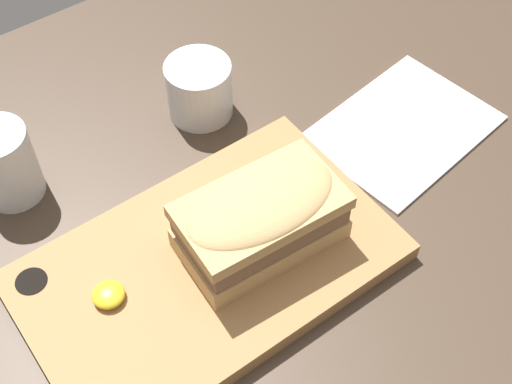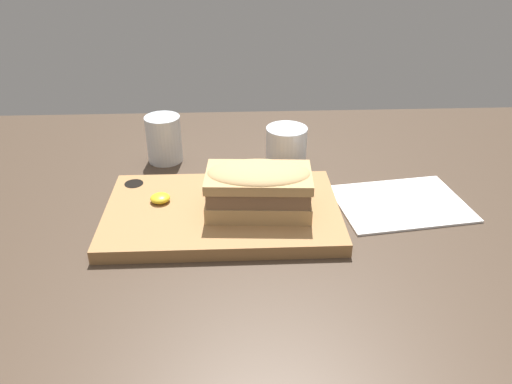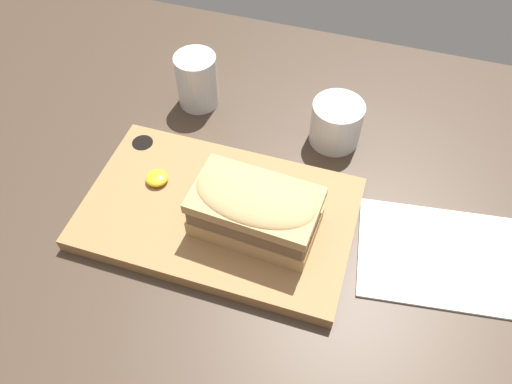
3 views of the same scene
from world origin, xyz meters
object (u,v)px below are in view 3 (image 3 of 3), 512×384
at_px(water_glass, 197,83).
at_px(napkin, 438,256).
at_px(sandwich, 255,208).
at_px(wine_glass, 336,125).
at_px(serving_board, 218,213).

xyz_separation_m(water_glass, napkin, (0.43, -0.20, -0.04)).
xyz_separation_m(sandwich, water_glass, (-0.18, 0.24, -0.02)).
height_order(sandwich, napkin, sandwich).
height_order(water_glass, wine_glass, water_glass).
bearing_deg(wine_glass, sandwich, -107.05).
relative_size(serving_board, sandwich, 2.23).
distance_m(serving_board, sandwich, 0.08).
height_order(serving_board, sandwich, sandwich).
distance_m(wine_glass, napkin, 0.26).
relative_size(sandwich, water_glass, 1.83).
height_order(serving_board, water_glass, water_glass).
bearing_deg(napkin, wine_glass, 136.31).
height_order(sandwich, wine_glass, sandwich).
bearing_deg(napkin, serving_board, -174.72).
relative_size(serving_board, water_glass, 4.08).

